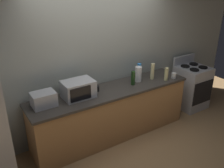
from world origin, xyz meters
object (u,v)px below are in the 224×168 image
at_px(bottle_spray_cleaner, 139,70).
at_px(toaster_oven, 44,99).
at_px(bottle_hand_soap, 152,71).
at_px(microwave, 78,89).
at_px(bottle_wine, 133,78).
at_px(paper_towel_roll, 138,74).
at_px(stove_range, 191,87).
at_px(bottle_vinegar, 166,74).
at_px(mug_white, 174,76).
at_px(mug_black, 96,89).

bearing_deg(bottle_spray_cleaner, toaster_oven, -175.49).
relative_size(bottle_hand_soap, bottle_spray_cleaner, 1.12).
xyz_separation_m(microwave, bottle_hand_soap, (1.45, -0.05, 0.01)).
bearing_deg(bottle_wine, paper_towel_roll, 22.55).
xyz_separation_m(microwave, bottle_wine, (1.00, -0.07, -0.01)).
distance_m(paper_towel_roll, bottle_spray_cleaner, 0.21).
relative_size(stove_range, bottle_wine, 4.48).
xyz_separation_m(bottle_spray_cleaner, bottle_vinegar, (0.31, -0.39, -0.01)).
bearing_deg(paper_towel_roll, mug_white, -20.56).
xyz_separation_m(bottle_spray_cleaner, mug_white, (0.50, -0.40, -0.08)).
xyz_separation_m(paper_towel_roll, mug_black, (-0.83, 0.04, -0.09)).
relative_size(paper_towel_roll, mug_white, 2.75).
xyz_separation_m(stove_range, bottle_spray_cleaner, (-1.27, 0.21, 0.57)).
relative_size(bottle_spray_cleaner, bottle_vinegar, 1.10).
height_order(microwave, mug_black, microwave).
height_order(bottle_hand_soap, bottle_wine, bottle_hand_soap).
height_order(stove_range, bottle_wine, bottle_wine).
bearing_deg(stove_range, mug_black, 177.71).
relative_size(bottle_hand_soap, mug_white, 2.98).
xyz_separation_m(paper_towel_roll, bottle_wine, (-0.17, -0.07, -0.01)).
xyz_separation_m(toaster_oven, paper_towel_roll, (1.71, -0.01, 0.03)).
bearing_deg(mug_black, mug_white, -10.79).
bearing_deg(bottle_spray_cleaner, stove_range, -9.21).
xyz_separation_m(microwave, bottle_spray_cleaner, (1.31, 0.16, -0.00)).
bearing_deg(mug_black, bottle_vinegar, -12.14).
xyz_separation_m(stove_range, mug_white, (-0.78, -0.19, 0.49)).
bearing_deg(paper_towel_roll, toaster_oven, 179.67).
relative_size(stove_range, bottle_hand_soap, 3.69).
bearing_deg(stove_range, bottle_vinegar, -169.13).
xyz_separation_m(bottle_hand_soap, bottle_vinegar, (0.17, -0.18, -0.03)).
bearing_deg(toaster_oven, bottle_vinegar, -6.47).
bearing_deg(toaster_oven, stove_range, -1.10).
distance_m(bottle_vinegar, mug_white, 0.20).
distance_m(microwave, paper_towel_roll, 1.17).
xyz_separation_m(bottle_wine, mug_black, (-0.66, 0.11, -0.08)).
bearing_deg(microwave, bottle_vinegar, -8.19).
height_order(stove_range, bottle_spray_cleaner, bottle_spray_cleaner).
height_order(microwave, bottle_vinegar, microwave).
relative_size(toaster_oven, mug_white, 3.47).
bearing_deg(stove_range, toaster_oven, 178.90).
bearing_deg(toaster_oven, bottle_hand_soap, -1.83).
height_order(bottle_wine, bottle_vinegar, bottle_wine).
distance_m(toaster_oven, bottle_spray_cleaner, 1.86).
xyz_separation_m(bottle_wine, bottle_vinegar, (0.62, -0.17, -0.00)).
distance_m(bottle_spray_cleaner, bottle_vinegar, 0.50).
bearing_deg(bottle_vinegar, bottle_hand_soap, 133.14).
bearing_deg(bottle_vinegar, toaster_oven, 173.53).
bearing_deg(mug_white, toaster_oven, 173.94).
bearing_deg(stove_range, paper_towel_roll, 177.97).
bearing_deg(bottle_wine, bottle_spray_cleaner, 36.12).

